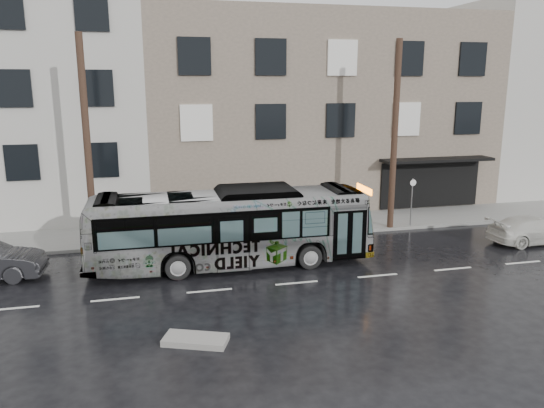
{
  "coord_description": "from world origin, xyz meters",
  "views": [
    {
      "loc": [
        -5.13,
        -20.04,
        7.2
      ],
      "look_at": [
        0.27,
        2.5,
        1.84
      ],
      "focal_mm": 35.0,
      "sensor_mm": 36.0,
      "label": 1
    }
  ],
  "objects_px": {
    "bus": "(230,227)",
    "sign_post": "(411,202)",
    "utility_pole_front": "(395,136)",
    "white_sedan": "(533,230)",
    "utility_pole_rear": "(87,144)"
  },
  "relations": [
    {
      "from": "utility_pole_front",
      "to": "white_sedan",
      "type": "xyz_separation_m",
      "value": [
        5.36,
        -3.52,
        -4.04
      ]
    },
    {
      "from": "utility_pole_front",
      "to": "white_sedan",
      "type": "relative_size",
      "value": 2.14
    },
    {
      "from": "utility_pole_rear",
      "to": "bus",
      "type": "distance_m",
      "value": 7.09
    },
    {
      "from": "utility_pole_rear",
      "to": "sign_post",
      "type": "xyz_separation_m",
      "value": [
        15.1,
        0.0,
        -3.3
      ]
    },
    {
      "from": "sign_post",
      "to": "white_sedan",
      "type": "height_order",
      "value": "sign_post"
    },
    {
      "from": "utility_pole_front",
      "to": "utility_pole_rear",
      "type": "relative_size",
      "value": 1.0
    },
    {
      "from": "sign_post",
      "to": "white_sedan",
      "type": "relative_size",
      "value": 0.57
    },
    {
      "from": "utility_pole_front",
      "to": "white_sedan",
      "type": "bearing_deg",
      "value": -33.24
    },
    {
      "from": "utility_pole_front",
      "to": "white_sedan",
      "type": "height_order",
      "value": "utility_pole_front"
    },
    {
      "from": "bus",
      "to": "white_sedan",
      "type": "bearing_deg",
      "value": -90.73
    },
    {
      "from": "utility_pole_rear",
      "to": "bus",
      "type": "height_order",
      "value": "utility_pole_rear"
    },
    {
      "from": "utility_pole_front",
      "to": "sign_post",
      "type": "distance_m",
      "value": 3.48
    },
    {
      "from": "bus",
      "to": "sign_post",
      "type": "bearing_deg",
      "value": -70.94
    },
    {
      "from": "sign_post",
      "to": "bus",
      "type": "distance_m",
      "value": 10.17
    },
    {
      "from": "utility_pole_rear",
      "to": "white_sedan",
      "type": "height_order",
      "value": "utility_pole_rear"
    }
  ]
}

